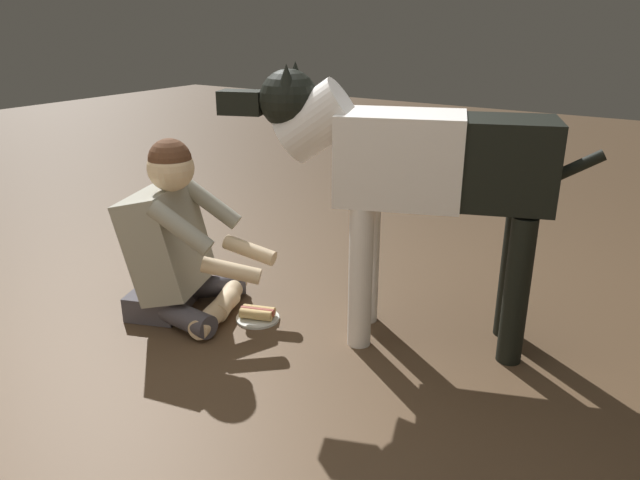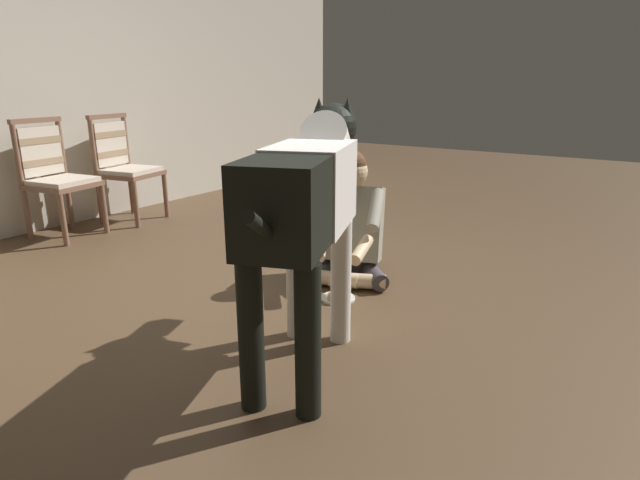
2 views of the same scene
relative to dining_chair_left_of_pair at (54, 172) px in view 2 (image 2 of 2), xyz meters
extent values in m
plane|color=brown|center=(0.02, -2.36, -0.54)|extent=(15.37, 15.37, 0.00)
cube|color=beige|center=(0.02, 0.35, 0.76)|extent=(8.88, 0.10, 2.60)
cylinder|color=brown|center=(0.25, -0.25, -0.33)|extent=(0.04, 0.04, 0.42)
cylinder|color=brown|center=(-0.16, -0.32, -0.33)|extent=(0.04, 0.04, 0.42)
cylinder|color=brown|center=(0.18, 0.16, -0.33)|extent=(0.04, 0.04, 0.42)
cylinder|color=brown|center=(-0.23, 0.09, -0.33)|extent=(0.04, 0.04, 0.42)
cube|color=brown|center=(0.01, -0.08, -0.10)|extent=(0.53, 0.53, 0.04)
cube|color=beige|center=(0.01, -0.08, -0.06)|extent=(0.49, 0.49, 0.04)
cylinder|color=brown|center=(0.18, 0.16, 0.18)|extent=(0.04, 0.04, 0.52)
cylinder|color=brown|center=(-0.23, 0.09, 0.18)|extent=(0.04, 0.04, 0.52)
cube|color=brown|center=(-0.02, 0.12, 0.42)|extent=(0.46, 0.12, 0.04)
cube|color=beige|center=(-0.02, 0.12, 0.17)|extent=(0.38, 0.11, 0.40)
cube|color=#977C5C|center=(-0.02, 0.12, 0.26)|extent=(0.39, 0.12, 0.06)
cube|color=#977C5C|center=(-0.02, 0.12, 0.08)|extent=(0.39, 0.12, 0.06)
cylinder|color=brown|center=(0.93, -0.24, -0.33)|extent=(0.04, 0.04, 0.42)
cylinder|color=brown|center=(0.52, -0.33, -0.33)|extent=(0.04, 0.04, 0.42)
cylinder|color=brown|center=(0.84, 0.16, -0.33)|extent=(0.04, 0.04, 0.42)
cylinder|color=brown|center=(0.43, 0.07, -0.33)|extent=(0.04, 0.04, 0.42)
cube|color=brown|center=(0.68, -0.08, -0.10)|extent=(0.55, 0.55, 0.04)
cube|color=beige|center=(0.68, -0.08, -0.06)|extent=(0.50, 0.50, 0.04)
cylinder|color=brown|center=(0.84, 0.16, 0.18)|extent=(0.04, 0.04, 0.52)
cylinder|color=brown|center=(0.43, 0.07, 0.18)|extent=(0.04, 0.04, 0.52)
cube|color=brown|center=(0.63, 0.12, 0.42)|extent=(0.46, 0.14, 0.04)
cube|color=beige|center=(0.63, 0.12, 0.17)|extent=(0.38, 0.13, 0.40)
cube|color=#977C5C|center=(0.63, 0.12, 0.26)|extent=(0.39, 0.14, 0.06)
cube|color=#977C5C|center=(0.63, 0.12, 0.08)|extent=(0.39, 0.14, 0.06)
cube|color=#423E45|center=(0.62, -2.53, -0.48)|extent=(0.35, 0.40, 0.12)
cylinder|color=#423E45|center=(0.52, -2.73, -0.48)|extent=(0.36, 0.36, 0.11)
cylinder|color=beige|center=(0.36, -2.72, -0.48)|extent=(0.24, 0.37, 0.09)
cylinder|color=#423E45|center=(0.41, -2.44, -0.48)|extent=(0.41, 0.14, 0.11)
cylinder|color=beige|center=(0.30, -2.56, -0.48)|extent=(0.19, 0.37, 0.09)
cube|color=gray|center=(0.57, -2.55, -0.18)|extent=(0.44, 0.49, 0.52)
cylinder|color=gray|center=(0.48, -2.77, -0.04)|extent=(0.30, 0.18, 0.24)
cylinder|color=beige|center=(0.27, -2.79, -0.24)|extent=(0.28, 0.13, 0.12)
cylinder|color=gray|center=(0.35, -2.44, -0.04)|extent=(0.30, 0.18, 0.24)
cylinder|color=beige|center=(0.18, -2.56, -0.24)|extent=(0.27, 0.19, 0.12)
sphere|color=beige|center=(0.52, -2.56, 0.17)|extent=(0.21, 0.21, 0.21)
sphere|color=#553420|center=(0.52, -2.56, 0.21)|extent=(0.19, 0.19, 0.19)
cylinder|color=silver|center=(-0.35, -2.77, -0.23)|extent=(0.10, 0.10, 0.63)
cylinder|color=silver|center=(-0.27, -2.98, -0.23)|extent=(0.10, 0.10, 0.63)
cylinder|color=black|center=(-0.94, -2.99, -0.23)|extent=(0.10, 0.10, 0.63)
cylinder|color=black|center=(-0.86, -3.21, -0.23)|extent=(0.10, 0.10, 0.63)
cube|color=silver|center=(-0.43, -2.92, 0.27)|extent=(0.58, 0.48, 0.37)
cube|color=black|center=(-0.79, -3.06, 0.27)|extent=(0.51, 0.44, 0.35)
cylinder|color=silver|center=(-0.11, -2.80, 0.41)|extent=(0.42, 0.34, 0.35)
sphere|color=black|center=(0.00, -2.76, 0.49)|extent=(0.24, 0.24, 0.24)
cube|color=black|center=(0.19, -2.69, 0.47)|extent=(0.21, 0.17, 0.10)
cone|color=black|center=(-0.04, -2.69, 0.58)|extent=(0.11, 0.11, 0.11)
cone|color=black|center=(0.02, -2.83, 0.58)|extent=(0.11, 0.11, 0.11)
cylinder|color=black|center=(-1.01, -3.14, 0.23)|extent=(0.32, 0.16, 0.21)
cylinder|color=silver|center=(0.16, -2.70, -0.54)|extent=(0.21, 0.21, 0.01)
cylinder|color=#DEB770|center=(0.17, -2.72, -0.51)|extent=(0.16, 0.10, 0.05)
cylinder|color=#DEB770|center=(0.16, -2.68, -0.51)|extent=(0.16, 0.10, 0.05)
cylinder|color=maroon|center=(0.16, -2.70, -0.50)|extent=(0.17, 0.09, 0.04)
camera|label=1|loc=(-1.47, -0.74, 0.82)|focal=33.66mm
camera|label=2|loc=(-2.28, -4.22, 0.71)|focal=28.97mm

